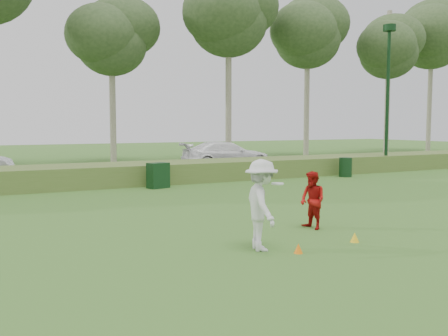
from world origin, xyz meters
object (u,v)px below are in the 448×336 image
player_white (262,205)px  car_right (227,155)px  cone_yellow (355,237)px  player_red (313,200)px  trash_bin (345,167)px  lamp_post (388,72)px  cone_orange (298,248)px  utility_cabinet (158,175)px

player_white → car_right: 19.38m
cone_yellow → car_right: (6.14, 17.86, 0.73)m
player_red → trash_bin: (9.37, 9.48, -0.25)m
trash_bin → player_red: bearing=-134.7°
trash_bin → player_white: bearing=-137.4°
lamp_post → cone_orange: lamp_post is taller
cone_orange → trash_bin: trash_bin is taller
trash_bin → cone_yellow: bearing=-130.3°
cone_yellow → player_white: bearing=170.3°
trash_bin → utility_cabinet: bearing=179.5°
cone_orange → utility_cabinet: (1.09, 11.39, 0.43)m
lamp_post → cone_yellow: (-13.42, -12.30, -5.48)m
lamp_post → cone_orange: bearing=-140.4°
utility_cabinet → cone_yellow: bearing=-101.5°
lamp_post → utility_cabinet: bearing=-175.5°
utility_cabinet → trash_bin: utility_cabinet is taller
utility_cabinet → cone_orange: bearing=-110.1°
player_red → trash_bin: bearing=131.7°
player_white → utility_cabinet: bearing=5.8°
lamp_post → player_red: (-13.38, -10.69, -4.86)m
lamp_post → trash_bin: size_ratio=8.35×
cone_orange → car_right: bearing=66.5°
player_red → lamp_post: bearing=125.0°
car_right → cone_orange: bearing=164.2°
player_red → cone_yellow: 1.72m
player_white → cone_yellow: 2.43m
lamp_post → player_white: bearing=-142.7°
player_red → trash_bin: size_ratio=1.50×
player_white → player_red: player_white is taller
cone_orange → lamp_post: bearing=39.6°
player_white → trash_bin: size_ratio=1.97×
player_white → cone_yellow: player_white is taller
cone_yellow → trash_bin: (9.41, 11.09, 0.38)m
player_red → utility_cabinet: player_red is taller
player_white → trash_bin: 15.83m
player_white → car_right: bearing=-11.3°
cone_yellow → trash_bin: trash_bin is taller
cone_orange → trash_bin: (11.12, 11.30, 0.39)m
cone_yellow → car_right: size_ratio=0.04×
cone_orange → utility_cabinet: 11.45m
lamp_post → car_right: size_ratio=1.51×
lamp_post → trash_bin: (-4.01, -1.21, -5.10)m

